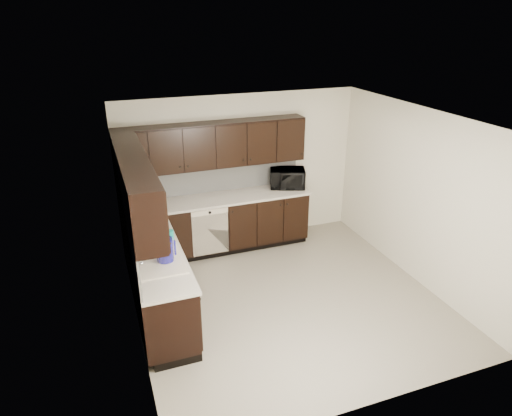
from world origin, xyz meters
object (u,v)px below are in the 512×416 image
(toaster_oven, at_px, (136,202))
(blue_pitcher, at_px, (165,250))
(storage_bin, at_px, (143,215))
(sink, at_px, (160,265))
(microwave, at_px, (287,178))

(toaster_oven, relative_size, blue_pitcher, 1.15)
(toaster_oven, bearing_deg, storage_bin, -100.43)
(toaster_oven, bearing_deg, blue_pitcher, -100.87)
(toaster_oven, bearing_deg, sink, -102.89)
(sink, bearing_deg, toaster_oven, 92.30)
(storage_bin, bearing_deg, blue_pitcher, -85.84)
(blue_pitcher, bearing_deg, microwave, 17.94)
(microwave, bearing_deg, storage_bin, -147.48)
(sink, height_order, microwave, microwave)
(toaster_oven, relative_size, storage_bin, 0.83)
(sink, height_order, toaster_oven, sink)
(toaster_oven, xyz_separation_m, blue_pitcher, (0.13, -1.75, 0.04))
(blue_pitcher, bearing_deg, storage_bin, 74.79)
(storage_bin, bearing_deg, microwave, 12.21)
(microwave, relative_size, toaster_oven, 1.64)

